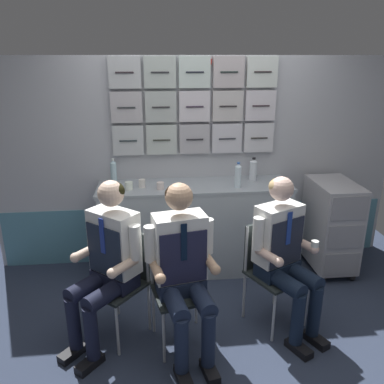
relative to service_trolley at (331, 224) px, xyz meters
name	(u,v)px	position (x,y,z in m)	size (l,w,h in m)	color
ground	(217,337)	(-1.34, -0.95, -0.53)	(4.80, 4.80, 0.04)	#2B3449
galley_bulkhead	(197,160)	(-1.34, 0.42, 0.61)	(4.20, 0.14, 2.15)	#B2B5BD
galley_counter	(195,228)	(-1.39, 0.14, -0.04)	(1.92, 0.53, 0.93)	#A1AAB3
service_trolley	(331,224)	(0.00, 0.00, 0.00)	(0.40, 0.65, 0.95)	black
folding_chair_left	(124,271)	(-2.07, -0.76, 0.02)	(0.56, 0.56, 0.85)	#A8AAAF
crew_member_left	(107,257)	(-2.17, -0.88, 0.21)	(0.65, 0.68, 1.30)	black
folding_chair_center	(177,277)	(-1.65, -0.89, 0.02)	(0.47, 0.47, 0.85)	#A8AAAF
crew_member_center	(183,263)	(-1.62, -1.04, 0.22)	(0.53, 0.68, 1.31)	black
folding_chair_near_trolley	(269,261)	(-0.87, -0.73, 0.02)	(0.54, 0.54, 0.85)	#A8AAAF
crew_member_near_trolley	(285,249)	(-0.80, -0.87, 0.20)	(0.58, 0.69, 1.28)	black
water_bottle_clear	(253,170)	(-0.79, 0.24, 0.54)	(0.08, 0.08, 0.24)	silver
sparkling_bottle_green	(114,172)	(-2.19, 0.27, 0.55)	(0.06, 0.06, 0.25)	silver
water_bottle_tall	(238,176)	(-0.99, 0.02, 0.54)	(0.06, 0.06, 0.25)	silver
paper_cup_blue	(142,183)	(-1.91, 0.11, 0.47)	(0.06, 0.06, 0.08)	silver
coffee_cup_white	(129,185)	(-2.04, 0.07, 0.47)	(0.08, 0.08, 0.08)	white
espresso_cup_small	(160,186)	(-1.74, 0.04, 0.46)	(0.07, 0.07, 0.07)	silver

